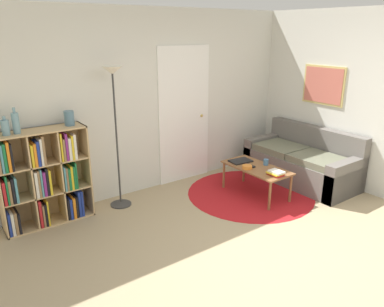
# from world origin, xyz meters

# --- Properties ---
(ground_plane) EXTENTS (14.00, 14.00, 0.00)m
(ground_plane) POSITION_xyz_m (0.00, 0.00, 0.00)
(ground_plane) COLOR tan
(wall_back) EXTENTS (7.69, 0.11, 2.60)m
(wall_back) POSITION_xyz_m (0.02, 2.51, 1.29)
(wall_back) COLOR silver
(wall_back) RESTS_ON ground_plane
(wall_right) EXTENTS (0.08, 5.49, 2.60)m
(wall_right) POSITION_xyz_m (2.37, 1.25, 1.30)
(wall_right) COLOR silver
(wall_right) RESTS_ON ground_plane
(rug) EXTENTS (1.84, 1.84, 0.01)m
(rug) POSITION_xyz_m (0.93, 1.42, 0.00)
(rug) COLOR #B2191E
(rug) RESTS_ON ground_plane
(bookshelf) EXTENTS (1.05, 0.34, 1.19)m
(bookshelf) POSITION_xyz_m (-1.72, 2.30, 0.58)
(bookshelf) COLOR tan
(bookshelf) RESTS_ON ground_plane
(floor_lamp) EXTENTS (0.28, 0.28, 1.87)m
(floor_lamp) POSITION_xyz_m (-0.77, 2.21, 1.47)
(floor_lamp) COLOR #333333
(floor_lamp) RESTS_ON ground_plane
(couch) EXTENTS (0.82, 1.74, 0.84)m
(couch) POSITION_xyz_m (1.98, 1.32, 0.29)
(couch) COLOR #66605B
(couch) RESTS_ON ground_plane
(coffee_table) EXTENTS (0.50, 1.01, 0.43)m
(coffee_table) POSITION_xyz_m (0.97, 1.35, 0.38)
(coffee_table) COLOR brown
(coffee_table) RESTS_ON ground_plane
(laptop) EXTENTS (0.34, 0.25, 0.02)m
(laptop) POSITION_xyz_m (0.94, 1.66, 0.44)
(laptop) COLOR black
(laptop) RESTS_ON coffee_table
(bowl) EXTENTS (0.14, 0.14, 0.05)m
(bowl) POSITION_xyz_m (0.81, 1.39, 0.45)
(bowl) COLOR orange
(bowl) RESTS_ON coffee_table
(book_stack_on_table) EXTENTS (0.16, 0.20, 0.07)m
(book_stack_on_table) POSITION_xyz_m (0.94, 0.97, 0.46)
(book_stack_on_table) COLOR #B21E23
(book_stack_on_table) RESTS_ON coffee_table
(cup) EXTENTS (0.07, 0.07, 0.09)m
(cup) POSITION_xyz_m (1.14, 1.34, 0.47)
(cup) COLOR teal
(cup) RESTS_ON coffee_table
(remote) EXTENTS (0.05, 0.18, 0.02)m
(remote) POSITION_xyz_m (0.92, 1.43, 0.44)
(remote) COLOR black
(remote) RESTS_ON coffee_table
(bottle_middle) EXTENTS (0.08, 0.08, 0.22)m
(bottle_middle) POSITION_xyz_m (-2.04, 2.27, 1.28)
(bottle_middle) COLOR #6B93A3
(bottle_middle) RESTS_ON bookshelf
(bottle_right) EXTENTS (0.08, 0.08, 0.30)m
(bottle_right) POSITION_xyz_m (-1.93, 2.28, 1.31)
(bottle_right) COLOR #6B93A3
(bottle_right) RESTS_ON bookshelf
(vase_on_shelf) EXTENTS (0.12, 0.12, 0.18)m
(vase_on_shelf) POSITION_xyz_m (-1.33, 2.30, 1.28)
(vase_on_shelf) COLOR slate
(vase_on_shelf) RESTS_ON bookshelf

